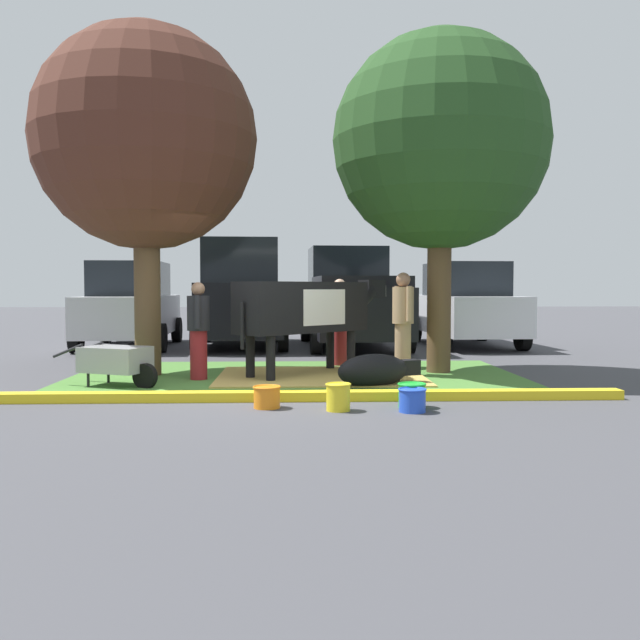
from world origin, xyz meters
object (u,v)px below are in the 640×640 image
Objects in this scene: person_visitor_near at (198,328)px; bucket_yellow at (338,396)px; person_handler at (340,320)px; suv_black at (241,294)px; bucket_green at (412,395)px; bucket_orange at (267,396)px; pickup_truck_black at (351,300)px; wheelbarrow at (117,360)px; calf_lying at (375,371)px; shade_tree_left at (145,140)px; bucket_blue at (412,400)px; cow_holstein at (308,308)px; hatchback_white at (465,305)px; shade_tree_right at (440,143)px; person_visitor_far at (403,321)px.

bucket_yellow is at bearing -53.28° from person_visitor_near.
person_handler is 0.34× the size of suv_black.
bucket_green is (0.56, -4.27, -0.69)m from person_handler.
pickup_truck_black is (1.72, 8.32, 0.98)m from bucket_orange.
calf_lying is at bearing -2.43° from wheelbarrow.
shade_tree_left is 1.01× the size of pickup_truck_black.
bucket_blue is at bearing -7.61° from bucket_yellow.
suv_black is (-2.07, 4.17, 0.43)m from person_handler.
hatchback_white reaches higher than cow_holstein.
hatchback_white is (5.64, 6.00, 0.18)m from person_visitor_near.
bucket_green is 8.40m from pickup_truck_black.
suv_black is (0.21, 5.99, 0.47)m from person_visitor_near.
shade_tree_left is at bearing 147.07° from person_visitor_near.
shade_tree_right is 6.86m from suv_black.
person_visitor_near is at bearing 31.28° from wheelbarrow.
hatchback_white is (5.43, 0.01, -0.29)m from suv_black.
wheelbarrow is 3.63m from bucket_yellow.
cow_holstein is 1.77m from person_visitor_near.
shade_tree_right is 16.34× the size of bucket_green.
person_visitor_near is 0.34× the size of hatchback_white.
pickup_truck_black is 1.23× the size of hatchback_white.
bucket_orange is (2.20, -1.77, -0.25)m from wheelbarrow.
cow_holstein is 5.71m from suv_black.
suv_black reaches higher than bucket_yellow.
bucket_orange is (-1.16, -4.24, -0.71)m from person_handler.
cow_holstein is at bearing 126.15° from calf_lying.
shade_tree_right is at bearing 72.47° from bucket_green.
shade_tree_left is 6.14m from bucket_blue.
bucket_yellow reaches higher than bucket_green.
person_visitor_near is at bearing 162.81° from calf_lying.
wheelbarrow is at bearing -135.23° from hatchback_white.
cow_holstein is at bearing 175.97° from person_visitor_far.
person_visitor_near reaches higher than calf_lying.
wheelbarrow is (-4.93, -1.40, -3.40)m from shade_tree_right.
pickup_truck_black reaches higher than person_handler.
shade_tree_right reaches higher than person_visitor_far.
pickup_truck_black is (3.92, 6.55, 0.73)m from wheelbarrow.
shade_tree_left is at bearing 131.64° from bucket_yellow.
pickup_truck_black is at bearing -1.96° from suv_black.
calf_lying is (-1.25, -1.55, -3.55)m from shade_tree_right.
cow_holstein is at bearing 111.86° from bucket_green.
bucket_green is at bearing -81.78° from calf_lying.
shade_tree_right is 5.15m from bucket_blue.
person_handler is at bearing -128.72° from hatchback_white.
shade_tree_left is at bearing 81.37° from wheelbarrow.
person_visitor_far is at bearing 67.53° from bucket_yellow.
bucket_yellow is 0.07× the size of hatchback_white.
wheelbarrow is (-4.27, -1.02, -0.51)m from person_visitor_far.
shade_tree_left reaches higher than bucket_blue.
suv_black reaches higher than bucket_blue.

